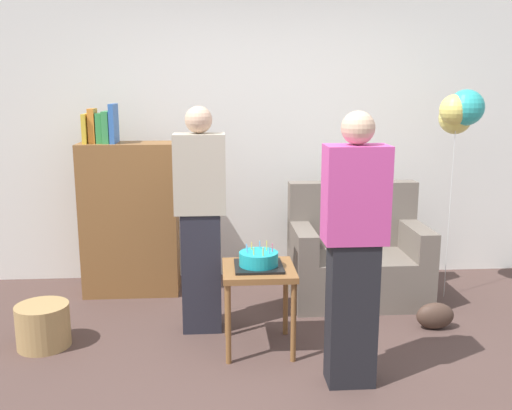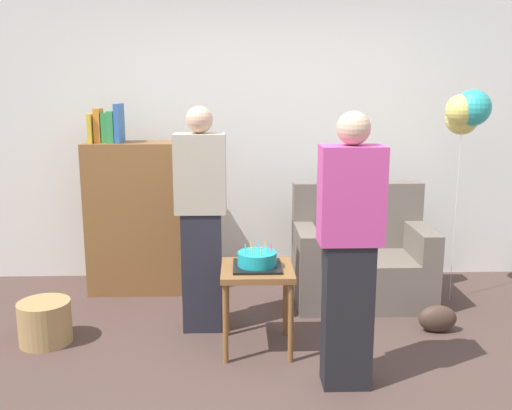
% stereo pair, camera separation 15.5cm
% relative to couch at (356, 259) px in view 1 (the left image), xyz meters
% --- Properties ---
extents(ground_plane, '(8.00, 8.00, 0.00)m').
position_rel_couch_xyz_m(ground_plane, '(-0.72, -1.33, -0.34)').
color(ground_plane, '#4C3833').
extents(wall_back, '(6.00, 0.10, 2.70)m').
position_rel_couch_xyz_m(wall_back, '(-0.72, 0.72, 1.01)').
color(wall_back, silver).
rests_on(wall_back, ground_plane).
extents(couch, '(1.10, 0.70, 0.96)m').
position_rel_couch_xyz_m(couch, '(0.00, 0.00, 0.00)').
color(couch, '#6B6056').
rests_on(couch, ground_plane).
extents(bookshelf, '(0.80, 0.36, 1.62)m').
position_rel_couch_xyz_m(bookshelf, '(-1.91, 0.27, 0.34)').
color(bookshelf, brown).
rests_on(bookshelf, ground_plane).
extents(side_table, '(0.48, 0.48, 0.58)m').
position_rel_couch_xyz_m(side_table, '(-0.89, -0.90, 0.15)').
color(side_table, brown).
rests_on(side_table, ground_plane).
extents(birthday_cake, '(0.32, 0.32, 0.17)m').
position_rel_couch_xyz_m(birthday_cake, '(-0.89, -0.90, 0.29)').
color(birthday_cake, black).
rests_on(birthday_cake, side_table).
extents(person_blowing_candles, '(0.36, 0.22, 1.63)m').
position_rel_couch_xyz_m(person_blowing_candles, '(-1.28, -0.56, 0.49)').
color(person_blowing_candles, '#23232D').
rests_on(person_blowing_candles, ground_plane).
extents(person_holding_cake, '(0.36, 0.22, 1.63)m').
position_rel_couch_xyz_m(person_holding_cake, '(-0.38, -1.40, 0.49)').
color(person_holding_cake, black).
rests_on(person_holding_cake, ground_plane).
extents(wicker_basket, '(0.36, 0.36, 0.30)m').
position_rel_couch_xyz_m(wicker_basket, '(-2.37, -0.77, -0.19)').
color(wicker_basket, '#A88451').
rests_on(wicker_basket, ground_plane).
extents(handbag, '(0.28, 0.14, 0.20)m').
position_rel_couch_xyz_m(handbag, '(0.43, -0.68, -0.24)').
color(handbag, '#473328').
rests_on(handbag, ground_plane).
extents(balloon_bunch, '(0.35, 0.36, 1.74)m').
position_rel_couch_xyz_m(balloon_bunch, '(0.79, -0.02, 1.22)').
color(balloon_bunch, silver).
rests_on(balloon_bunch, ground_plane).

